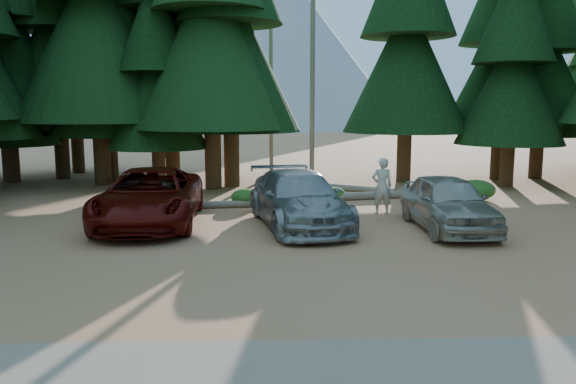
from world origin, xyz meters
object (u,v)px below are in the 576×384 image
at_px(frisbee_player, 382,186).
at_px(log_mid, 359,189).
at_px(red_pickup, 150,197).
at_px(silver_minivan_right, 448,202).
at_px(log_left, 251,204).
at_px(silver_minivan_center, 298,199).
at_px(log_right, 395,195).

xyz_separation_m(frisbee_player, log_mid, (0.22, 6.00, -0.99)).
height_order(red_pickup, silver_minivan_right, red_pickup).
xyz_separation_m(log_left, log_mid, (4.47, 3.50, 0.00)).
bearing_deg(silver_minivan_center, frisbee_player, 3.19).
xyz_separation_m(red_pickup, silver_minivan_center, (4.58, -0.37, -0.03)).
bearing_deg(frisbee_player, red_pickup, -2.40).
xyz_separation_m(frisbee_player, log_left, (-4.25, 2.50, -0.99)).
distance_m(silver_minivan_center, log_mid, 7.36).
distance_m(silver_minivan_right, log_mid, 7.56).
bearing_deg(red_pickup, silver_minivan_right, -9.10).
relative_size(silver_minivan_center, frisbee_player, 3.12).
distance_m(red_pickup, frisbee_player, 7.30).
distance_m(silver_minivan_center, log_left, 3.64).
distance_m(frisbee_player, log_right, 4.63).
bearing_deg(silver_minivan_center, red_pickup, 163.73).
height_order(silver_minivan_right, log_mid, silver_minivan_right).
xyz_separation_m(silver_minivan_center, log_right, (4.10, 5.03, -0.68)).
distance_m(silver_minivan_center, frisbee_player, 2.81).
height_order(frisbee_player, log_left, frisbee_player).
bearing_deg(silver_minivan_right, log_right, 91.32).
xyz_separation_m(red_pickup, silver_minivan_right, (8.98, -1.03, -0.05)).
height_order(silver_minivan_center, frisbee_player, frisbee_player).
xyz_separation_m(silver_minivan_right, log_left, (-5.95, 3.88, -0.69)).
bearing_deg(silver_minivan_right, frisbee_player, 139.10).
bearing_deg(log_mid, silver_minivan_center, -81.18).
distance_m(log_left, log_mid, 5.68).
relative_size(red_pickup, log_left, 1.72).
relative_size(red_pickup, silver_minivan_center, 1.08).
bearing_deg(red_pickup, log_mid, 37.70).
relative_size(silver_minivan_right, frisbee_player, 2.61).
height_order(red_pickup, log_mid, red_pickup).
xyz_separation_m(silver_minivan_center, log_mid, (2.92, 6.72, -0.70)).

